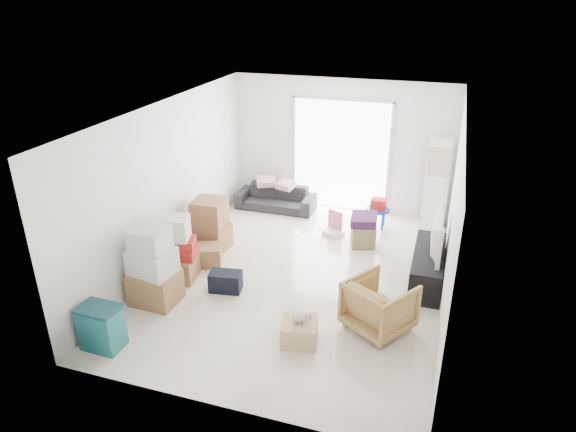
# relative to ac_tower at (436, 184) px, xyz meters

# --- Properties ---
(room_shell) EXTENTS (4.98, 6.48, 3.18)m
(room_shell) POSITION_rel_ac_tower_xyz_m (-1.95, -2.65, 0.48)
(room_shell) COLOR white
(room_shell) RESTS_ON ground
(sliding_door) EXTENTS (2.10, 0.04, 2.33)m
(sliding_door) POSITION_rel_ac_tower_xyz_m (-1.95, 0.33, 0.37)
(sliding_door) COLOR white
(sliding_door) RESTS_ON room_shell
(ac_tower) EXTENTS (0.45, 0.30, 1.75)m
(ac_tower) POSITION_rel_ac_tower_xyz_m (0.00, 0.00, 0.00)
(ac_tower) COLOR white
(ac_tower) RESTS_ON room_shell
(tv_console) EXTENTS (0.47, 1.57, 0.52)m
(tv_console) POSITION_rel_ac_tower_xyz_m (0.05, -2.17, -0.61)
(tv_console) COLOR black
(tv_console) RESTS_ON room_shell
(television) EXTENTS (0.69, 1.14, 0.15)m
(television) POSITION_rel_ac_tower_xyz_m (0.05, -2.17, -0.28)
(television) COLOR black
(television) RESTS_ON tv_console
(sofa) EXTENTS (1.65, 0.48, 0.65)m
(sofa) POSITION_rel_ac_tower_xyz_m (-3.19, -0.15, -0.55)
(sofa) COLOR #26262B
(sofa) RESTS_ON room_shell
(pillow_left) EXTENTS (0.42, 0.39, 0.11)m
(pillow_left) POSITION_rel_ac_tower_xyz_m (-3.43, -0.11, -0.17)
(pillow_left) COLOR #C48F9E
(pillow_left) RESTS_ON sofa
(pillow_right) EXTENTS (0.42, 0.38, 0.12)m
(pillow_right) POSITION_rel_ac_tower_xyz_m (-2.97, -0.17, -0.17)
(pillow_right) COLOR #C48F9E
(pillow_right) RESTS_ON sofa
(armchair) EXTENTS (1.06, 1.04, 0.81)m
(armchair) POSITION_rel_ac_tower_xyz_m (-0.50, -3.65, -0.47)
(armchair) COLOR tan
(armchair) RESTS_ON room_shell
(storage_bins) EXTENTS (0.54, 0.38, 0.61)m
(storage_bins) POSITION_rel_ac_tower_xyz_m (-3.85, -5.15, -0.57)
(storage_bins) COLOR #165B62
(storage_bins) RESTS_ON room_shell
(box_stack_a) EXTENTS (0.69, 0.59, 1.22)m
(box_stack_a) POSITION_rel_ac_tower_xyz_m (-3.75, -4.01, -0.33)
(box_stack_a) COLOR brown
(box_stack_a) RESTS_ON room_shell
(box_stack_b) EXTENTS (0.64, 0.60, 1.08)m
(box_stack_b) POSITION_rel_ac_tower_xyz_m (-3.75, -3.30, -0.41)
(box_stack_b) COLOR brown
(box_stack_b) RESTS_ON room_shell
(box_stack_c) EXTENTS (0.66, 0.57, 0.93)m
(box_stack_c) POSITION_rel_ac_tower_xyz_m (-3.72, -2.19, -0.42)
(box_stack_c) COLOR brown
(box_stack_c) RESTS_ON room_shell
(loose_box) EXTENTS (0.52, 0.52, 0.34)m
(loose_box) POSITION_rel_ac_tower_xyz_m (-3.50, -2.74, -0.71)
(loose_box) COLOR brown
(loose_box) RESTS_ON room_shell
(duffel_bag) EXTENTS (0.52, 0.36, 0.31)m
(duffel_bag) POSITION_rel_ac_tower_xyz_m (-2.89, -3.41, -0.72)
(duffel_bag) COLOR black
(duffel_bag) RESTS_ON room_shell
(ottoman) EXTENTS (0.51, 0.51, 0.41)m
(ottoman) POSITION_rel_ac_tower_xyz_m (-1.14, -1.26, -0.67)
(ottoman) COLOR olive
(ottoman) RESTS_ON room_shell
(blanket) EXTENTS (0.49, 0.49, 0.14)m
(blanket) POSITION_rel_ac_tower_xyz_m (-1.14, -1.26, -0.40)
(blanket) COLOR #452051
(blanket) RESTS_ON ottoman
(kids_table) EXTENTS (0.46, 0.46, 0.59)m
(kids_table) POSITION_rel_ac_tower_xyz_m (-1.01, -0.42, -0.46)
(kids_table) COLOR #0929B0
(kids_table) RESTS_ON room_shell
(toy_walker) EXTENTS (0.42, 0.40, 0.45)m
(toy_walker) POSITION_rel_ac_tower_xyz_m (-1.74, -0.97, -0.75)
(toy_walker) COLOR silver
(toy_walker) RESTS_ON room_shell
(wood_crate) EXTENTS (0.55, 0.55, 0.31)m
(wood_crate) POSITION_rel_ac_tower_xyz_m (-1.45, -4.26, -0.72)
(wood_crate) COLOR tan
(wood_crate) RESTS_ON room_shell
(plush_bunny) EXTENTS (0.26, 0.15, 0.13)m
(plush_bunny) POSITION_rel_ac_tower_xyz_m (-1.42, -4.25, -0.51)
(plush_bunny) COLOR #B2ADA8
(plush_bunny) RESTS_ON wood_crate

